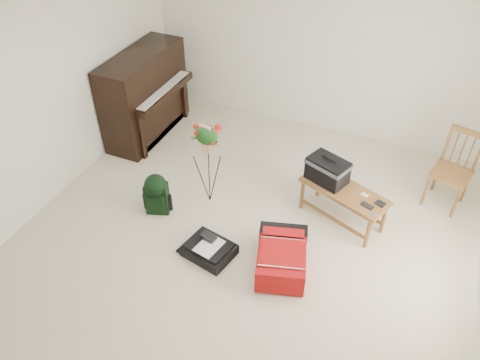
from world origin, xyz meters
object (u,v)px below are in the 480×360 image
at_px(flower_stand, 208,165).
at_px(piano, 146,97).
at_px(bench, 330,180).
at_px(dining_chair, 452,171).
at_px(green_backpack, 156,192).
at_px(black_duffel, 209,249).
at_px(red_suitcase, 283,254).

bearing_deg(flower_stand, piano, 151.52).
height_order(bench, dining_chair, dining_chair).
xyz_separation_m(piano, green_backpack, (1.03, -1.47, -0.30)).
relative_size(piano, black_duffel, 2.52).
height_order(dining_chair, black_duffel, dining_chair).
height_order(piano, flower_stand, piano).
xyz_separation_m(red_suitcase, green_backpack, (-1.68, 0.20, 0.13)).
relative_size(piano, red_suitcase, 1.72).
xyz_separation_m(black_duffel, green_backpack, (-0.88, 0.38, 0.22)).
bearing_deg(black_duffel, bench, 59.69).
distance_m(piano, green_backpack, 1.82).
bearing_deg(bench, flower_stand, -146.22).
bearing_deg(black_duffel, flower_stand, 127.79).
bearing_deg(dining_chair, flower_stand, -142.67).
height_order(dining_chair, flower_stand, flower_stand).
height_order(green_backpack, flower_stand, flower_stand).
relative_size(bench, green_backpack, 2.04).
bearing_deg(red_suitcase, bench, 60.76).
bearing_deg(dining_chair, black_duffel, -125.26).
bearing_deg(flower_stand, red_suitcase, -21.90).
height_order(piano, red_suitcase, piano).
distance_m(bench, black_duffel, 1.59).
bearing_deg(piano, bench, -14.04).
distance_m(piano, flower_stand, 1.85).
relative_size(black_duffel, flower_stand, 0.52).
bearing_deg(black_duffel, red_suitcase, 24.72).
bearing_deg(red_suitcase, flower_stand, 135.96).
bearing_deg(red_suitcase, black_duffel, 176.68).
xyz_separation_m(piano, dining_chair, (4.21, 0.11, -0.12)).
bearing_deg(piano, black_duffel, -44.04).
distance_m(piano, red_suitcase, 3.22).
bearing_deg(piano, flower_stand, -34.41).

